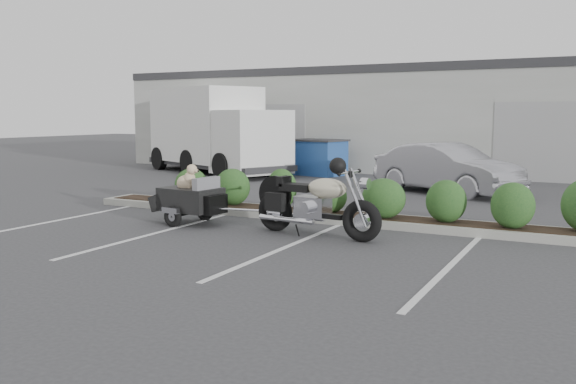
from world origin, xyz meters
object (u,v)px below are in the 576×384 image
at_px(dumpster, 317,157).
at_px(delivery_truck, 216,132).
at_px(pet_trailer, 190,198).
at_px(motorcycle, 316,204).
at_px(sedan, 447,168).

bearing_deg(dumpster, delivery_truck, -152.70).
relative_size(pet_trailer, dumpster, 0.93).
bearing_deg(dumpster, motorcycle, -52.22).
relative_size(sedan, dumpster, 1.91).
bearing_deg(delivery_truck, dumpster, 38.18).
height_order(pet_trailer, sedan, sedan).
bearing_deg(motorcycle, delivery_truck, 138.56).
xyz_separation_m(motorcycle, pet_trailer, (-2.79, 0.03, -0.07)).
bearing_deg(motorcycle, sedan, 90.93).
distance_m(pet_trailer, dumpster, 10.48).
height_order(sedan, dumpster, sedan).
height_order(motorcycle, sedan, motorcycle).
relative_size(pet_trailer, delivery_truck, 0.28).
bearing_deg(dumpster, pet_trailer, -66.16).
bearing_deg(sedan, motorcycle, -159.90).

